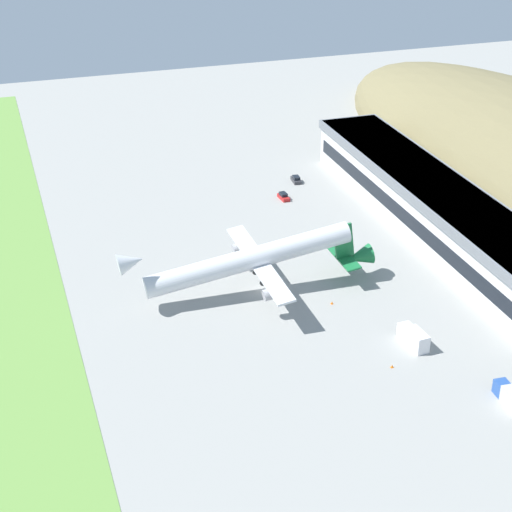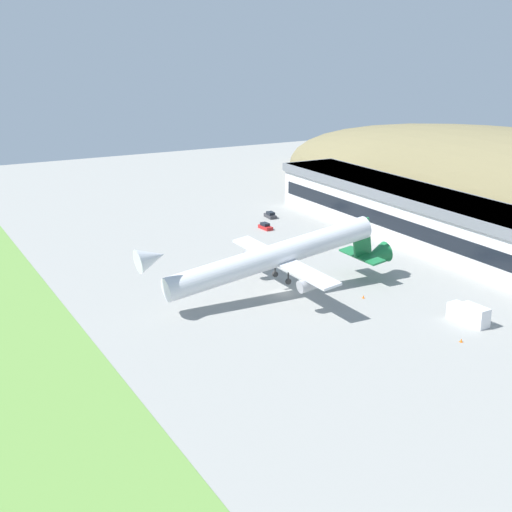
# 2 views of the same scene
# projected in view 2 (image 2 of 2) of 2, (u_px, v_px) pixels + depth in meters

# --- Properties ---
(ground_plane) EXTENTS (337.17, 337.17, 0.00)m
(ground_plane) POSITION_uv_depth(u_px,v_px,m) (284.00, 294.00, 133.44)
(ground_plane) COLOR gray
(terminal_building) EXTENTS (100.21, 16.65, 11.89)m
(terminal_building) POSITION_uv_depth(u_px,v_px,m) (425.00, 215.00, 163.90)
(terminal_building) COLOR silver
(terminal_building) RESTS_ON ground_plane
(cargo_airplane) EXTENTS (33.23, 52.66, 11.45)m
(cargo_airplane) POSITION_uv_depth(u_px,v_px,m) (277.00, 257.00, 130.45)
(cargo_airplane) COLOR silver
(service_car_0) EXTENTS (4.34, 2.06, 1.57)m
(service_car_0) POSITION_uv_depth(u_px,v_px,m) (265.00, 227.00, 177.59)
(service_car_0) COLOR #B21E1E
(service_car_0) RESTS_ON ground_plane
(service_car_1) EXTENTS (4.40, 2.21, 1.65)m
(service_car_1) POSITION_uv_depth(u_px,v_px,m) (270.00, 215.00, 188.54)
(service_car_1) COLOR #333338
(service_car_1) RESTS_ON ground_plane
(box_truck) EXTENTS (7.69, 3.00, 3.31)m
(box_truck) POSITION_uv_depth(u_px,v_px,m) (469.00, 314.00, 119.54)
(box_truck) COLOR silver
(box_truck) RESTS_ON ground_plane
(traffic_cone_0) EXTENTS (0.52, 0.52, 0.58)m
(traffic_cone_0) POSITION_uv_depth(u_px,v_px,m) (363.00, 297.00, 131.05)
(traffic_cone_0) COLOR orange
(traffic_cone_0) RESTS_ON ground_plane
(traffic_cone_1) EXTENTS (0.52, 0.52, 0.58)m
(traffic_cone_1) POSITION_uv_depth(u_px,v_px,m) (461.00, 340.00, 112.31)
(traffic_cone_1) COLOR orange
(traffic_cone_1) RESTS_ON ground_plane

